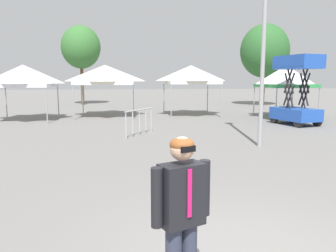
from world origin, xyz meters
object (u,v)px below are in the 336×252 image
(canopy_tent_behind_left, at_px, (105,75))
(canopy_tent_center, at_px, (191,75))
(tree_behind_tents_right, at_px, (265,51))
(crowd_barrier_by_lift, at_px, (139,117))
(canopy_tent_right_of_center, at_px, (23,76))
(tree_behind_tents_left, at_px, (81,47))
(person_foreground, at_px, (182,213))
(scissor_lift, at_px, (296,103))
(canopy_tent_left_of_center, at_px, (286,76))

(canopy_tent_behind_left, bearing_deg, canopy_tent_center, -3.09)
(tree_behind_tents_right, distance_m, crowd_barrier_by_lift, 18.38)
(tree_behind_tents_right, bearing_deg, canopy_tent_behind_left, -154.31)
(canopy_tent_right_of_center, height_order, tree_behind_tents_left, tree_behind_tents_left)
(canopy_tent_behind_left, height_order, tree_behind_tents_left, tree_behind_tents_left)
(canopy_tent_center, distance_m, person_foreground, 17.99)
(scissor_lift, bearing_deg, canopy_tent_left_of_center, 70.99)
(canopy_tent_behind_left, relative_size, person_foreground, 2.08)
(canopy_tent_right_of_center, distance_m, scissor_lift, 14.63)
(tree_behind_tents_right, distance_m, tree_behind_tents_left, 15.97)
(canopy_tent_behind_left, height_order, scissor_lift, scissor_lift)
(scissor_lift, xyz_separation_m, tree_behind_tents_right, (3.69, 11.71, 3.58))
(canopy_tent_center, xyz_separation_m, crowd_barrier_by_lift, (-3.76, -6.94, -1.81))
(canopy_tent_left_of_center, bearing_deg, tree_behind_tents_left, 136.97)
(canopy_tent_right_of_center, height_order, tree_behind_tents_right, tree_behind_tents_right)
(canopy_tent_right_of_center, height_order, scissor_lift, scissor_lift)
(canopy_tent_center, xyz_separation_m, tree_behind_tents_right, (7.96, 6.67, 2.10))
(scissor_lift, distance_m, crowd_barrier_by_lift, 8.26)
(canopy_tent_left_of_center, bearing_deg, scissor_lift, -109.01)
(tree_behind_tents_right, bearing_deg, person_foreground, -116.55)
(canopy_tent_left_of_center, xyz_separation_m, scissor_lift, (-1.04, -3.02, -1.37))
(canopy_tent_left_of_center, bearing_deg, canopy_tent_right_of_center, 176.15)
(canopy_tent_right_of_center, xyz_separation_m, crowd_barrier_by_lift, (5.96, -5.93, -1.72))
(tree_behind_tents_right, bearing_deg, canopy_tent_center, -140.03)
(canopy_tent_behind_left, height_order, canopy_tent_center, canopy_tent_behind_left)
(canopy_tent_center, bearing_deg, crowd_barrier_by_lift, -118.45)
(canopy_tent_right_of_center, xyz_separation_m, tree_behind_tents_left, (2.08, 11.08, 2.58))
(person_foreground, bearing_deg, canopy_tent_behind_left, 93.93)
(canopy_tent_center, xyz_separation_m, canopy_tent_left_of_center, (5.31, -2.02, -0.11))
(person_foreground, height_order, tree_behind_tents_left, tree_behind_tents_left)
(person_foreground, bearing_deg, crowd_barrier_by_lift, 88.18)
(canopy_tent_behind_left, distance_m, canopy_tent_center, 5.32)
(canopy_tent_left_of_center, xyz_separation_m, crowd_barrier_by_lift, (-9.07, -4.92, -1.70))
(person_foreground, height_order, tree_behind_tents_right, tree_behind_tents_right)
(canopy_tent_left_of_center, height_order, person_foreground, canopy_tent_left_of_center)
(person_foreground, bearing_deg, canopy_tent_left_of_center, 58.62)
(tree_behind_tents_right, bearing_deg, canopy_tent_right_of_center, -156.52)
(crowd_barrier_by_lift, bearing_deg, canopy_tent_left_of_center, 28.46)
(canopy_tent_left_of_center, distance_m, tree_behind_tents_left, 17.91)
(canopy_tent_right_of_center, relative_size, canopy_tent_left_of_center, 1.05)
(canopy_tent_right_of_center, distance_m, canopy_tent_center, 9.78)
(canopy_tent_center, xyz_separation_m, scissor_lift, (4.27, -5.04, -1.48))
(canopy_tent_left_of_center, distance_m, tree_behind_tents_right, 9.35)
(canopy_tent_center, distance_m, tree_behind_tents_right, 10.59)
(tree_behind_tents_right, xyz_separation_m, crowd_barrier_by_lift, (-11.72, -13.61, -3.91))
(canopy_tent_behind_left, distance_m, person_foreground, 17.84)
(canopy_tent_center, distance_m, canopy_tent_left_of_center, 5.68)
(tree_behind_tents_right, bearing_deg, canopy_tent_left_of_center, -106.94)
(canopy_tent_behind_left, bearing_deg, canopy_tent_right_of_center, -163.62)
(scissor_lift, bearing_deg, person_foreground, -123.99)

